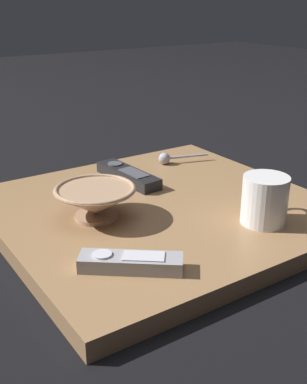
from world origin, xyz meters
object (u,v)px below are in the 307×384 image
coffee_mug (265,199)px  teaspoon (167,158)px  cereal_bowl (96,201)px  tv_remote_far (131,262)px  tv_remote_near (128,175)px

coffee_mug → teaspoon: 0.38m
cereal_bowl → tv_remote_far: 0.20m
teaspoon → tv_remote_far: 0.52m
coffee_mug → tv_remote_far: (0.01, -0.30, -0.03)m
cereal_bowl → teaspoon: (-0.19, 0.30, -0.02)m
cereal_bowl → coffee_mug: (0.19, 0.25, 0.01)m
coffee_mug → teaspoon: bearing=173.0°
teaspoon → coffee_mug: bearing=-7.0°
cereal_bowl → tv_remote_far: bearing=-12.2°
coffee_mug → tv_remote_near: coffee_mug is taller
teaspoon → tv_remote_far: size_ratio=0.83×
tv_remote_near → tv_remote_far: tv_remote_near is taller
tv_remote_near → tv_remote_far: 0.39m
tv_remote_near → tv_remote_far: size_ratio=1.26×
coffee_mug → tv_remote_far: 0.30m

